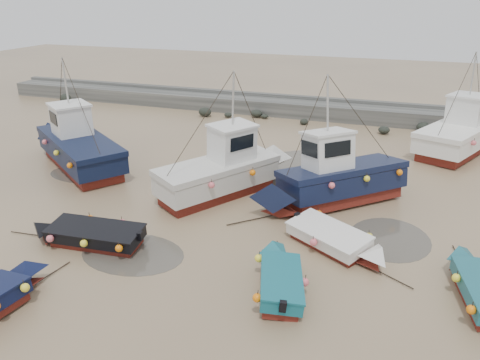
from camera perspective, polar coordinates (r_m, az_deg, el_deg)
The scene contains 14 objects.
ground at distance 19.20m, azimuth -1.95°, elevation -8.33°, with size 120.00×120.00×0.00m, color #9D8460.
seawall at distance 38.94m, azimuth 9.99°, elevation 8.33°, with size 60.00×4.92×1.50m.
puddle_a at distance 19.32m, azimuth -12.95°, elevation -8.72°, with size 4.27×4.27×0.01m, color #4F493F.
puddle_b at distance 20.85m, azimuth 17.76°, elevation -6.82°, with size 3.37×3.37×0.01m, color #4F493F.
puddle_c at distance 28.03m, azimuth -18.41°, elevation 0.68°, with size 4.25×4.25×0.01m, color #4F493F.
puddle_d at distance 27.60m, azimuth 8.81°, elevation 1.27°, with size 6.84×6.84×0.01m, color #4F493F.
dinghy_2 at distance 16.59m, azimuth 4.77°, elevation -11.50°, with size 2.35×5.16×1.43m.
dinghy_4 at distance 20.23m, azimuth -18.02°, elevation -6.05°, with size 6.23×2.22×1.43m.
dinghy_5 at distance 19.18m, azimuth 11.70°, elevation -6.94°, with size 5.17×3.61×1.43m.
cabin_boat_0 at distance 29.22m, azimuth -19.31°, elevation 4.15°, with size 9.80×7.51×6.22m.
cabin_boat_1 at distance 23.65m, azimuth -1.62°, elevation 1.43°, with size 5.93×8.70×6.22m.
cabin_boat_2 at distance 22.82m, azimuth 11.37°, elevation 0.20°, with size 7.56×7.30×6.22m.
cabin_boat_3 at distance 33.26m, azimuth 25.56°, elevation 5.37°, with size 6.24×9.84×6.22m.
person at distance 25.26m, azimuth -1.39°, elevation -0.50°, with size 0.59×0.39×1.61m, color #1A1C34.
Camera 1 is at (6.08, -15.38, 9.75)m, focal length 35.00 mm.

